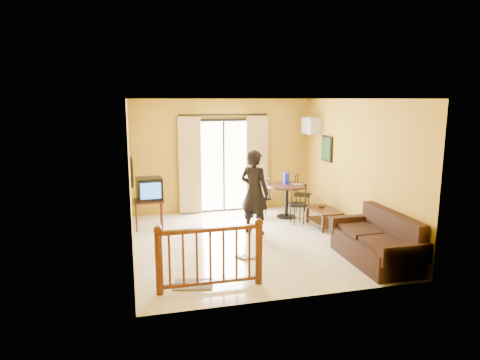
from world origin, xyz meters
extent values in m
plane|color=beige|center=(0.00, 0.00, 0.00)|extent=(5.00, 5.00, 0.00)
plane|color=white|center=(0.00, 0.00, 2.80)|extent=(5.00, 5.00, 0.00)
plane|color=#B78C23|center=(0.00, 2.50, 1.40)|extent=(4.50, 0.00, 4.50)
plane|color=#B78C23|center=(0.00, -2.50, 1.40)|extent=(4.50, 0.00, 4.50)
plane|color=#B78C23|center=(-2.25, 0.00, 1.40)|extent=(0.00, 5.00, 5.00)
plane|color=#B78C23|center=(2.25, 0.00, 1.40)|extent=(0.00, 5.00, 5.00)
cube|color=black|center=(0.00, 2.48, 1.15)|extent=(1.34, 0.03, 2.34)
cube|color=white|center=(0.00, 2.45, 1.15)|extent=(1.20, 0.04, 2.20)
cube|color=black|center=(0.00, 2.43, 1.15)|extent=(0.04, 0.02, 2.20)
cube|color=beige|center=(-0.85, 2.40, 1.20)|extent=(0.55, 0.08, 2.35)
cube|color=beige|center=(0.85, 2.40, 1.20)|extent=(0.55, 0.08, 2.35)
cylinder|color=black|center=(0.00, 2.40, 2.42)|extent=(2.20, 0.04, 0.04)
cube|color=black|center=(-1.90, 1.42, 0.63)|extent=(0.65, 0.54, 0.04)
cylinder|color=black|center=(-2.17, 1.20, 0.31)|extent=(0.04, 0.04, 0.63)
cylinder|color=black|center=(-1.63, 1.20, 0.31)|extent=(0.04, 0.04, 0.63)
cylinder|color=black|center=(-2.17, 1.63, 0.31)|extent=(0.04, 0.04, 0.63)
cylinder|color=black|center=(-1.63, 1.63, 0.31)|extent=(0.04, 0.04, 0.63)
cube|color=black|center=(-1.87, 1.42, 0.89)|extent=(0.57, 0.52, 0.48)
cube|color=blue|center=(-1.85, 1.17, 0.89)|extent=(0.43, 0.05, 0.34)
cube|color=black|center=(-2.22, -0.20, 1.55)|extent=(0.04, 0.42, 0.52)
cube|color=#524B47|center=(-2.19, -0.20, 1.55)|extent=(0.01, 0.34, 0.44)
cylinder|color=black|center=(1.33, 1.51, 0.77)|extent=(0.95, 0.95, 0.04)
cylinder|color=black|center=(1.33, 1.51, 0.38)|extent=(0.08, 0.08, 0.77)
cylinder|color=black|center=(1.33, 1.51, 0.01)|extent=(0.46, 0.46, 0.03)
cylinder|color=#1622D4|center=(1.35, 1.62, 0.93)|extent=(0.15, 0.15, 0.28)
cube|color=#F0ECCD|center=(1.55, 1.41, 0.80)|extent=(0.32, 0.25, 0.02)
cube|color=silver|center=(2.10, 1.95, 2.15)|extent=(0.30, 0.60, 0.40)
cube|color=gray|center=(1.95, 1.95, 2.15)|extent=(0.02, 0.56, 0.36)
cube|color=black|center=(2.22, 1.30, 1.65)|extent=(0.04, 0.50, 0.60)
cube|color=black|center=(2.19, 1.30, 1.65)|extent=(0.01, 0.42, 0.52)
cube|color=black|center=(1.85, 0.57, 0.39)|extent=(0.51, 0.93, 0.04)
cube|color=black|center=(1.85, 0.57, 0.12)|extent=(0.47, 0.89, 0.03)
cube|color=black|center=(1.64, 0.16, 0.20)|extent=(0.05, 0.05, 0.39)
cube|color=black|center=(2.06, 0.16, 0.20)|extent=(0.05, 0.05, 0.39)
cube|color=black|center=(1.64, 0.98, 0.20)|extent=(0.05, 0.05, 0.39)
cube|color=black|center=(2.06, 0.98, 0.20)|extent=(0.05, 0.05, 0.39)
imported|color=brown|center=(1.85, 0.71, 0.44)|extent=(0.18, 0.18, 0.05)
cube|color=black|center=(1.80, -1.56, 0.21)|extent=(0.88, 1.71, 0.42)
cube|color=black|center=(2.12, -1.56, 0.58)|extent=(0.22, 1.70, 0.58)
cube|color=black|center=(1.80, -2.39, 0.45)|extent=(0.85, 0.19, 0.32)
cube|color=black|center=(1.80, -0.73, 0.45)|extent=(0.85, 0.19, 0.32)
cube|color=black|center=(1.75, -1.93, 0.46)|extent=(0.60, 0.70, 0.11)
cube|color=black|center=(1.75, -1.19, 0.46)|extent=(0.60, 0.70, 0.11)
imported|color=black|center=(0.23, 0.53, 0.89)|extent=(0.75, 0.76, 1.77)
cylinder|color=#471E0F|center=(-1.90, -1.90, 0.46)|extent=(0.11, 0.11, 0.92)
cylinder|color=#471E0F|center=(-0.40, -1.90, 0.46)|extent=(0.11, 0.11, 0.92)
sphere|color=#471E0F|center=(-1.90, -1.90, 0.97)|extent=(0.13, 0.13, 0.13)
sphere|color=#471E0F|center=(-0.40, -1.90, 0.97)|extent=(0.13, 0.13, 0.13)
cube|color=#471E0F|center=(-1.15, -1.90, 0.92)|extent=(1.55, 0.08, 0.06)
cube|color=#471E0F|center=(-1.15, -1.90, 0.10)|extent=(1.55, 0.06, 0.05)
cube|color=#62564E|center=(-1.39, -1.72, 0.01)|extent=(0.68, 0.53, 0.02)
cube|color=brown|center=(-0.39, -0.82, 0.01)|extent=(0.22, 0.26, 0.03)
cube|color=brown|center=(-0.25, -0.82, 0.01)|extent=(0.22, 0.26, 0.03)
camera|label=1|loc=(-2.21, -7.81, 2.80)|focal=32.00mm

